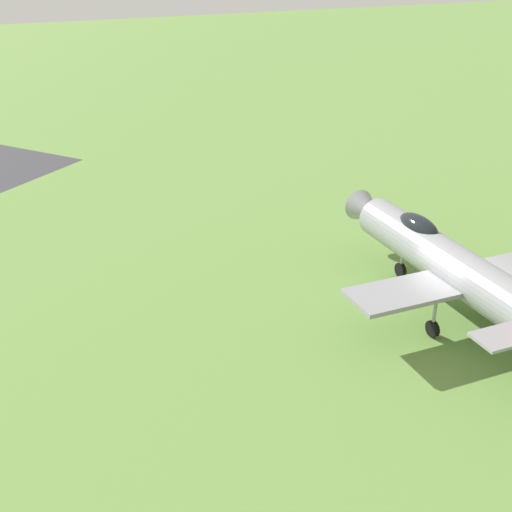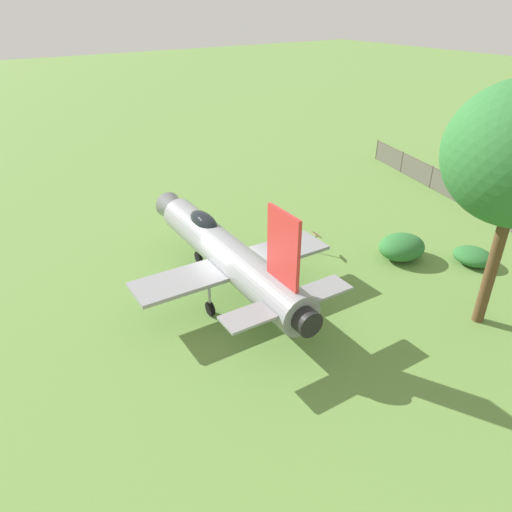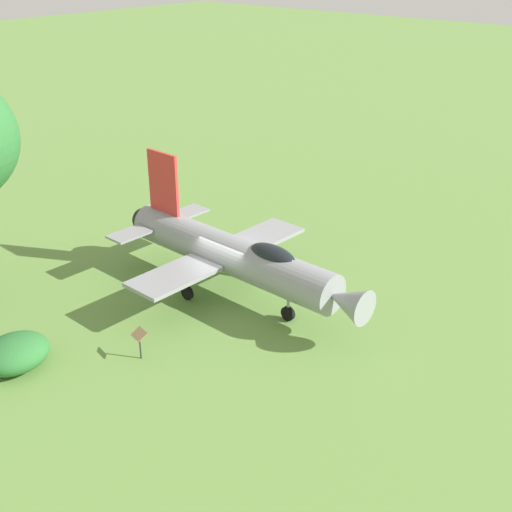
% 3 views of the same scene
% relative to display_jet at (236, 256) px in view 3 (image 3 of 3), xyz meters
% --- Properties ---
extents(ground_plane, '(200.00, 200.00, 0.00)m').
position_rel_display_jet_xyz_m(ground_plane, '(0.36, -0.01, -1.93)').
color(ground_plane, '#668E42').
extents(display_jet, '(12.49, 8.89, 5.42)m').
position_rel_display_jet_xyz_m(display_jet, '(0.00, 0.00, 0.00)').
color(display_jet, gray).
rests_on(display_jet, ground_plane).
extents(shrub_near_fence, '(2.08, 2.44, 1.22)m').
position_rel_display_jet_xyz_m(shrub_near_fence, '(2.45, 8.83, -1.32)').
color(shrub_near_fence, '#2D7033').
rests_on(shrub_near_fence, ground_plane).
extents(info_plaque, '(0.67, 0.52, 1.14)m').
position_rel_display_jet_xyz_m(info_plaque, '(-0.41, 5.61, -1.07)').
color(info_plaque, '#333333').
rests_on(info_plaque, ground_plane).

